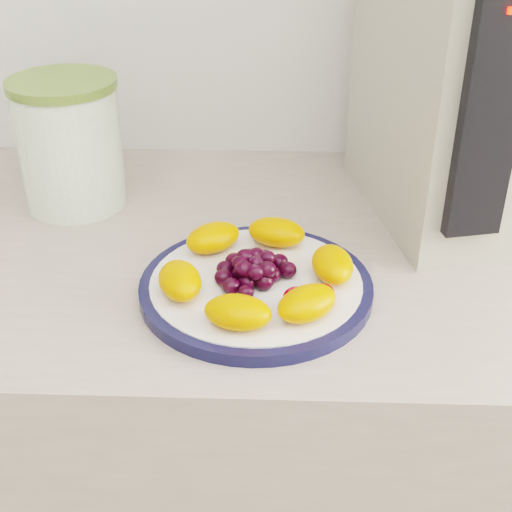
{
  "coord_description": "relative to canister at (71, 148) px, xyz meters",
  "views": [
    {
      "loc": [
        -0.09,
        0.4,
        1.36
      ],
      "look_at": [
        -0.11,
        1.08,
        0.95
      ],
      "focal_mm": 50.0,
      "sensor_mm": 36.0,
      "label": 1
    }
  ],
  "objects": [
    {
      "name": "cabinet_face",
      "position": [
        0.37,
        -0.1,
        -0.56
      ],
      "size": [
        3.48,
        0.58,
        0.84
      ],
      "primitive_type": "cube",
      "color": "olive",
      "rests_on": "floor"
    },
    {
      "name": "plate_rim",
      "position": [
        0.26,
        -0.22,
        -0.08
      ],
      "size": [
        0.27,
        0.27,
        0.01
      ],
      "primitive_type": "cylinder",
      "color": "#111437",
      "rests_on": "counter"
    },
    {
      "name": "fruit_plate",
      "position": [
        0.27,
        -0.23,
        -0.05
      ],
      "size": [
        0.23,
        0.23,
        0.03
      ],
      "color": "#FF7700",
      "rests_on": "plate_face"
    },
    {
      "name": "canister_lid",
      "position": [
        0.0,
        0.0,
        0.09
      ],
      "size": [
        0.19,
        0.19,
        0.01
      ],
      "primitive_type": "cylinder",
      "rotation": [
        0.0,
        0.0,
        -0.43
      ],
      "color": "olive",
      "rests_on": "canister"
    },
    {
      "name": "appliance_body",
      "position": [
        0.53,
        0.0,
        0.11
      ],
      "size": [
        0.28,
        0.35,
        0.38
      ],
      "primitive_type": "cube",
      "rotation": [
        0.0,
        0.0,
        0.22
      ],
      "color": "#A6A390",
      "rests_on": "counter"
    },
    {
      "name": "canister",
      "position": [
        0.0,
        0.0,
        0.0
      ],
      "size": [
        0.19,
        0.19,
        0.17
      ],
      "primitive_type": "cylinder",
      "rotation": [
        0.0,
        0.0,
        -0.43
      ],
      "color": "#426E0F",
      "rests_on": "counter"
    },
    {
      "name": "appliance_panel",
      "position": [
        0.51,
        -0.17,
        0.11
      ],
      "size": [
        0.07,
        0.04,
        0.29
      ],
      "primitive_type": "cube",
      "rotation": [
        0.0,
        0.0,
        0.22
      ],
      "color": "black",
      "rests_on": "appliance_body"
    },
    {
      "name": "counter",
      "position": [
        0.37,
        -0.1,
        -0.53
      ],
      "size": [
        3.5,
        0.6,
        0.9
      ],
      "primitive_type": "cube",
      "color": "#B1A093",
      "rests_on": "floor"
    },
    {
      "name": "plate_face",
      "position": [
        0.26,
        -0.22,
        -0.08
      ],
      "size": [
        0.24,
        0.24,
        0.02
      ],
      "primitive_type": "cylinder",
      "color": "white",
      "rests_on": "counter"
    }
  ]
}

